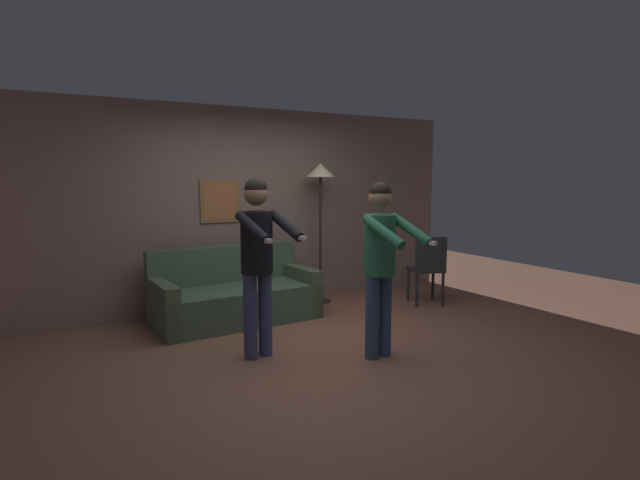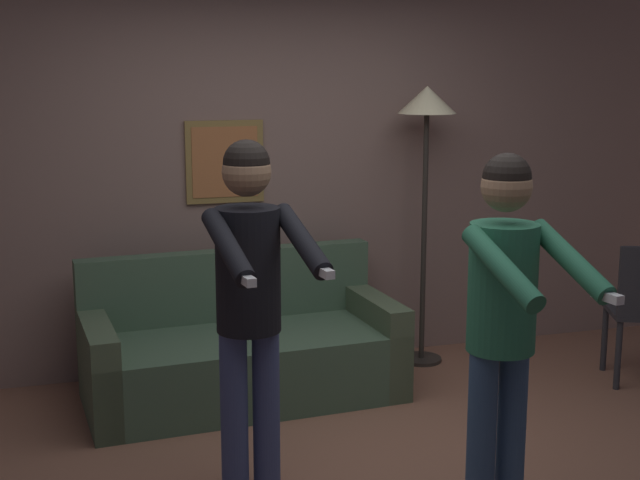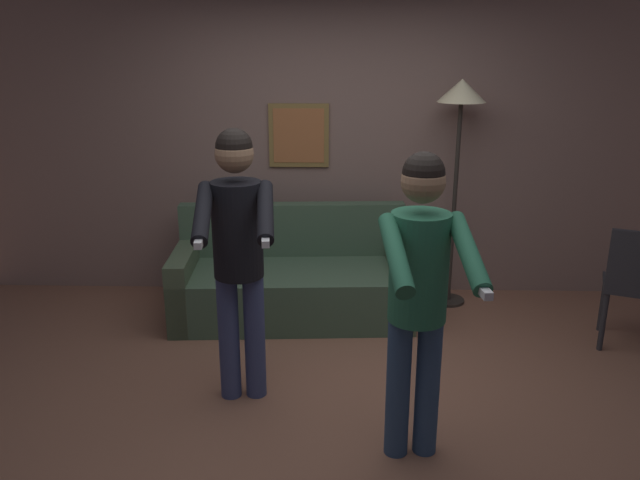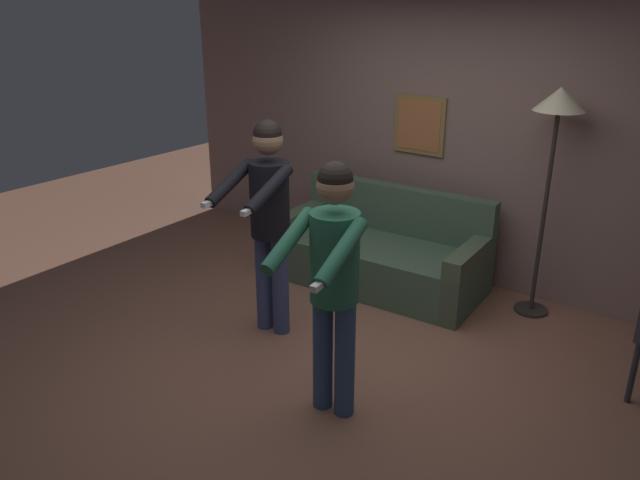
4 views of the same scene
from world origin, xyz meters
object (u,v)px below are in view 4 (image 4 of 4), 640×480
Objects in this scene: person_standing_right at (333,270)px; couch at (381,255)px; person_standing_left at (268,209)px; torchiere_lamp at (557,122)px.

couch is at bearing 112.92° from person_standing_right.
person_standing_left is 1.15m from person_standing_right.
person_standing_right is (1.00, -0.56, -0.03)m from person_standing_left.
torchiere_lamp is 2.30m from person_standing_left.
person_standing_right is at bearing -104.73° from torchiere_lamp.
person_standing_right reaches higher than couch.
person_standing_left is (-0.23, -1.28, 0.76)m from couch.
person_standing_left reaches higher than couch.
person_standing_left reaches higher than person_standing_right.
person_standing_right is at bearing -28.99° from person_standing_left.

